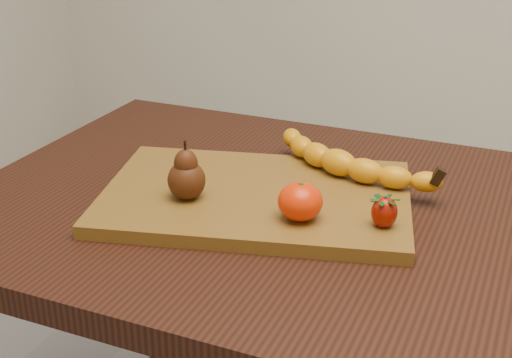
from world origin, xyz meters
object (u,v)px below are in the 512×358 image
at_px(mandarin, 300,201).
at_px(table, 295,262).
at_px(pear, 186,170).
at_px(cutting_board, 256,197).

bearing_deg(mandarin, table, 113.11).
bearing_deg(mandarin, pear, -179.60).
distance_m(cutting_board, pear, 0.12).
xyz_separation_m(pear, mandarin, (0.17, 0.00, -0.02)).
relative_size(table, cutting_board, 2.22).
height_order(cutting_board, mandarin, mandarin).
height_order(pear, mandarin, pear).
distance_m(pear, mandarin, 0.17).
xyz_separation_m(table, mandarin, (0.03, -0.08, 0.14)).
distance_m(table, cutting_board, 0.12).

